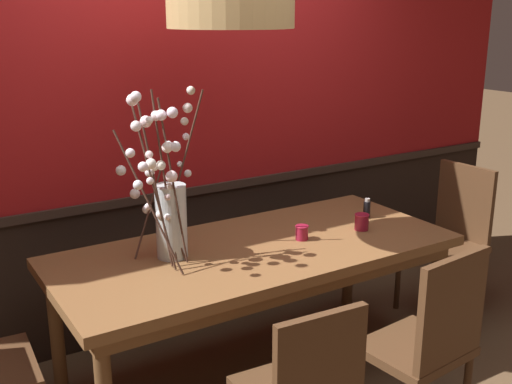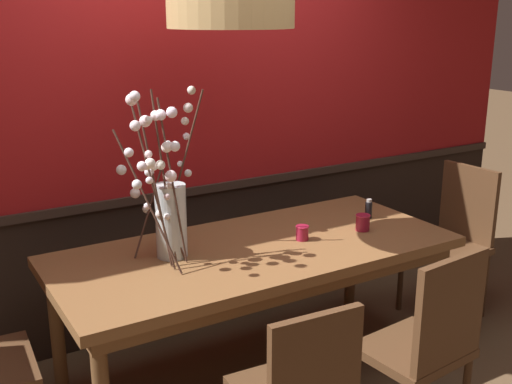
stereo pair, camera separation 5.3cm
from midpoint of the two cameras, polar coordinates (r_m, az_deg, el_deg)
ground_plane at (r=3.59m, az=-0.44°, el=-16.19°), size 24.00×24.00×0.00m
back_wall at (r=3.78m, az=-6.90°, el=8.13°), size 5.26×0.14×2.83m
dining_table at (r=3.29m, az=-0.46°, el=-6.34°), size 2.11×0.93×0.75m
chair_head_east_end at (r=4.25m, az=17.10°, el=-3.59°), size 0.46×0.46×0.97m
chair_near_side_right at (r=2.91m, az=15.07°, el=-12.89°), size 0.48×0.43×0.96m
chair_far_side_right at (r=4.21m, az=-2.55°, el=-3.16°), size 0.45×0.42×0.96m
chair_far_side_left at (r=3.98m, az=-10.83°, el=-4.70°), size 0.48×0.44×0.96m
vase_with_blossoms at (r=3.06m, az=-8.57°, el=-1.39°), size 0.53×0.49×0.85m
candle_holder_nearer_center at (r=3.53m, az=9.22°, el=-2.71°), size 0.08×0.08×0.09m
candle_holder_nearer_edge at (r=3.35m, az=3.77°, el=-3.71°), size 0.07×0.07×0.08m
condiment_bottle at (r=3.74m, az=9.71°, el=-1.51°), size 0.04×0.04×0.12m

